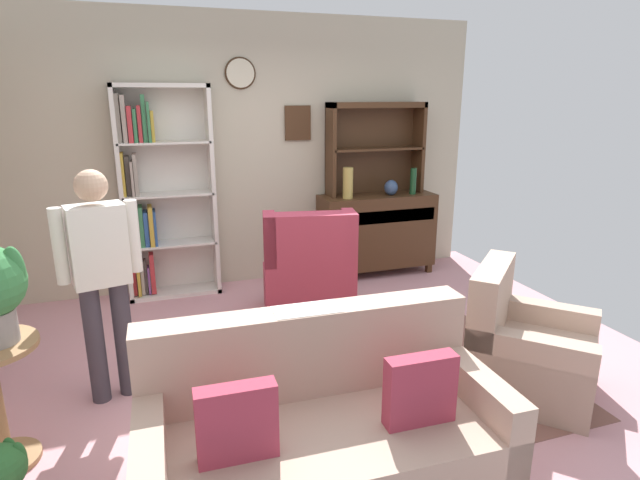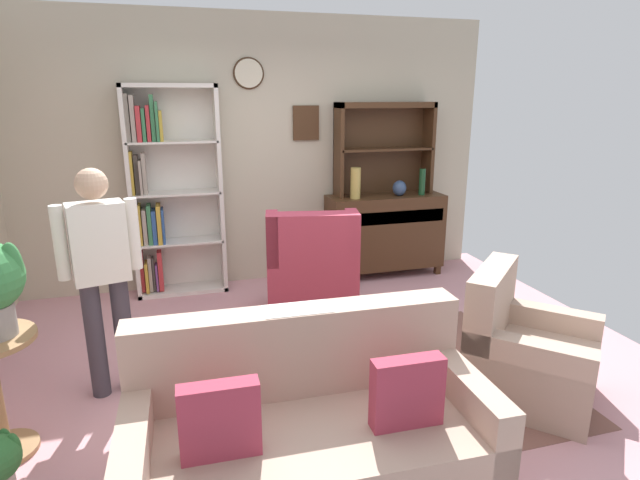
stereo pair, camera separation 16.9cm
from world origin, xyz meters
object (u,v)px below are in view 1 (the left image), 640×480
at_px(bookshelf, 159,193).
at_px(coffee_table, 324,352).
at_px(book_stack, 342,337).
at_px(couch_floral, 322,436).
at_px(potted_plant_small, 1,471).
at_px(armchair_floral, 525,352).
at_px(bottle_wine, 413,181).
at_px(person_reading, 101,271).
at_px(vase_tall, 348,183).
at_px(wingback_chair, 308,281).
at_px(sideboard, 376,230).
at_px(sideboard_hutch, 375,136).
at_px(vase_round, 391,188).

distance_m(bookshelf, coffee_table, 2.61).
bearing_deg(book_stack, couch_floral, -117.70).
xyz_separation_m(bookshelf, potted_plant_small, (-0.91, -2.71, -0.87)).
distance_m(armchair_floral, coffee_table, 1.40).
distance_m(bottle_wine, person_reading, 3.56).
bearing_deg(couch_floral, potted_plant_small, 165.60).
xyz_separation_m(vase_tall, couch_floral, (-1.30, -2.95, -0.77)).
bearing_deg(bottle_wine, wingback_chair, -149.08).
relative_size(sideboard, book_stack, 6.58).
bearing_deg(armchair_floral, coffee_table, 166.65).
xyz_separation_m(bottle_wine, book_stack, (-1.69, -2.20, -0.61)).
bearing_deg(coffee_table, potted_plant_small, -168.60).
xyz_separation_m(vase_tall, bottle_wine, (0.78, -0.01, -0.02)).
height_order(couch_floral, potted_plant_small, couch_floral).
height_order(sideboard_hutch, book_stack, sideboard_hutch).
height_order(bottle_wine, person_reading, person_reading).
relative_size(armchair_floral, person_reading, 0.69).
xyz_separation_m(couch_floral, potted_plant_small, (-1.55, 0.40, -0.11)).
bearing_deg(bookshelf, sideboard, -2.07).
distance_m(couch_floral, coffee_table, 0.81).
height_order(couch_floral, armchair_floral, couch_floral).
distance_m(sideboard, book_stack, 2.64).
height_order(person_reading, book_stack, person_reading).
bearing_deg(bookshelf, person_reading, -103.12).
relative_size(vase_round, bottle_wine, 0.58).
bearing_deg(potted_plant_small, bookshelf, 71.43).
distance_m(potted_plant_small, coffee_table, 1.86).
height_order(sideboard, sideboard_hutch, sideboard_hutch).
bearing_deg(potted_plant_small, person_reading, 61.03).
distance_m(vase_tall, couch_floral, 3.31).
bearing_deg(sideboard_hutch, wingback_chair, -135.55).
xyz_separation_m(bookshelf, book_stack, (1.02, -2.37, -0.61)).
bearing_deg(armchair_floral, wingback_chair, 124.05).
xyz_separation_m(armchair_floral, coffee_table, (-1.36, 0.32, 0.06)).
xyz_separation_m(sideboard, book_stack, (-1.30, -2.29, -0.05)).
bearing_deg(vase_tall, vase_round, 1.49).
distance_m(vase_round, potted_plant_small, 4.31).
xyz_separation_m(bookshelf, wingback_chair, (1.20, -1.08, -0.68)).
height_order(vase_round, couch_floral, vase_round).
relative_size(potted_plant_small, person_reading, 0.22).
relative_size(vase_round, potted_plant_small, 0.50).
xyz_separation_m(person_reading, book_stack, (1.45, -0.53, -0.45)).
bearing_deg(book_stack, vase_tall, 67.56).
bearing_deg(bookshelf, sideboard_hutch, 0.61).
bearing_deg(armchair_floral, couch_floral, -164.80).
bearing_deg(bottle_wine, coffee_table, -129.75).
bearing_deg(vase_tall, bookshelf, 175.15).
relative_size(wingback_chair, person_reading, 0.67).
bearing_deg(coffee_table, wingback_chair, 77.19).
xyz_separation_m(vase_tall, book_stack, (-0.91, -2.21, -0.63)).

